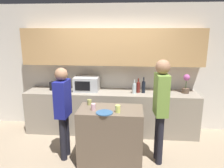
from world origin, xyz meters
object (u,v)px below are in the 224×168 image
bottle_2 (144,87)px  plate_on_island (104,113)px  bottle_1 (138,87)px  cup_0 (89,102)px  cup_1 (118,109)px  bottle_0 (134,88)px  person_left (161,103)px  person_center (63,106)px  toaster (57,86)px  potted_plant (186,84)px  cup_2 (93,107)px  microwave (87,84)px

bottle_2 → plate_on_island: (-0.65, -1.29, -0.08)m
bottle_1 → bottle_2: (0.11, -0.01, 0.01)m
cup_0 → cup_1: (0.50, -0.31, 0.01)m
bottle_1 → bottle_0: bearing=-139.0°
cup_0 → person_left: (1.17, -0.09, 0.06)m
person_center → toaster: bearing=-152.7°
cup_0 → person_left: size_ratio=0.05×
cup_1 → person_left: 0.71m
bottle_0 → plate_on_island: size_ratio=1.08×
potted_plant → cup_1: 1.84m
toaster → cup_0: size_ratio=2.94×
bottle_1 → plate_on_island: 1.41m
bottle_0 → person_center: (-1.18, -0.99, -0.07)m
potted_plant → cup_2: (-1.70, -1.22, -0.11)m
toaster → potted_plant: 2.72m
bottle_2 → cup_2: bottle_2 is taller
potted_plant → person_left: size_ratio=0.23×
potted_plant → plate_on_island: (-1.51, -1.34, -0.15)m
bottle_2 → plate_on_island: bottle_2 is taller
potted_plant → person_left: bearing=-120.6°
microwave → bottle_2: bearing=-2.5°
plate_on_island → cup_0: (-0.30, 0.36, 0.04)m
bottle_1 → cup_0: bottle_1 is taller
toaster → potted_plant: bearing=-0.0°
bottle_2 → cup_1: bearing=-109.9°
person_left → person_center: 1.60m
microwave → toaster: (-0.66, 0.00, -0.06)m
toaster → bottle_0: (1.67, -0.11, 0.02)m
microwave → cup_0: 1.02m
bottle_1 → cup_1: bearing=-105.2°
bottle_1 → person_center: size_ratio=0.19×
bottle_0 → cup_0: (-0.76, -0.87, -0.03)m
toaster → cup_1: toaster is taller
bottle_2 → potted_plant: bearing=3.6°
potted_plant → cup_1: size_ratio=3.47×
potted_plant → person_left: person_left is taller
toaster → bottle_1: bearing=-1.3°
bottle_2 → cup_1: size_ratio=2.88×
plate_on_island → person_center: bearing=161.9°
toaster → potted_plant: (2.72, -0.00, 0.11)m
potted_plant → bottle_0: bearing=-173.9°
toaster → person_center: 1.21m
potted_plant → plate_on_island: 2.03m
microwave → cup_2: (0.36, -1.22, -0.06)m
bottle_0 → toaster: bearing=176.1°
potted_plant → plate_on_island: potted_plant is taller
cup_2 → person_left: person_left is taller
cup_0 → cup_1: 0.59m
bottle_0 → plate_on_island: 1.31m
bottle_2 → person_left: size_ratio=0.19×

